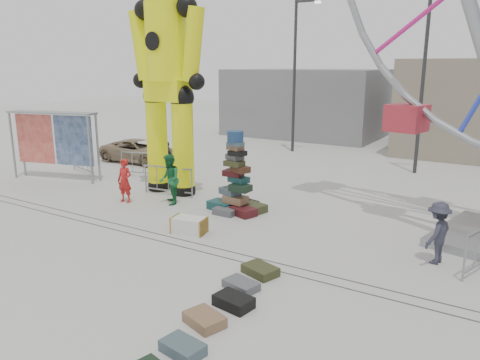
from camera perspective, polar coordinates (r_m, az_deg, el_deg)
The scene contains 23 objects.
ground at distance 12.03m, azimuth -7.49°, elevation -9.35°, with size 90.00×90.00×0.00m, color #9E9E99.
track_line_near at distance 12.46m, azimuth -5.73°, elevation -8.44°, with size 40.00×0.04×0.01m, color #47443F.
track_line_far at distance 12.76m, azimuth -4.64°, elevation -7.87°, with size 40.00×0.04×0.01m, color #47443F.
building_left at distance 33.29m, azimuth 8.60°, elevation 9.41°, with size 10.00×8.00×4.40m, color gray.
lamp_post_right at distance 21.87m, azimuth 21.75°, elevation 12.31°, with size 1.41×0.25×8.00m.
lamp_post_left at distance 25.95m, azimuth 6.86°, elevation 13.28°, with size 1.41×0.25×8.00m.
suitcase_tower at distance 15.37m, azimuth -0.46°, elevation -1.10°, with size 1.97×1.66×2.67m.
crash_test_dummy at distance 17.40m, azimuth -8.85°, elevation 12.65°, with size 3.28×1.46×8.33m.
banner_scaffold at distance 20.89m, azimuth -21.84°, elevation 5.80°, with size 3.97×1.67×2.85m.
steamer_trunk at distance 13.60m, azimuth -6.21°, elevation -5.50°, with size 0.97×0.56×0.45m, color silver.
row_case_0 at distance 11.01m, azimuth 2.49°, elevation -10.93°, with size 0.80×0.54×0.21m, color #363A1D.
row_case_1 at distance 10.36m, azimuth 0.14°, elevation -12.67°, with size 0.76×0.47×0.18m, color #55575C.
row_case_2 at distance 9.67m, azimuth -0.79°, elevation -14.58°, with size 0.77×0.50×0.23m, color black.
row_case_3 at distance 9.12m, azimuth -4.35°, elevation -16.59°, with size 0.75×0.53×0.21m, color #856244.
row_case_4 at distance 8.40m, azimuth -7.00°, elevation -19.62°, with size 0.74×0.48×0.21m, color #445861.
barricade_dummy_a at distance 21.99m, azimuth -18.65°, elevation 2.23°, with size 2.00×0.10×1.10m, color gray, non-canonical shape.
barricade_dummy_b at distance 20.54m, azimuth -11.75°, elevation 1.88°, with size 2.00×0.10×1.10m, color gray, non-canonical shape.
barricade_dummy_c at distance 17.47m, azimuth -8.75°, elevation -0.09°, with size 2.00×0.10×1.10m, color gray, non-canonical shape.
pedestrian_red at distance 16.83m, azimuth -13.88°, elevation -0.09°, with size 0.56×0.37×1.55m, color red.
pedestrian_green at distance 16.27m, azimuth -8.60°, elevation 0.06°, with size 0.85×0.67×1.76m, color #196533.
pedestrian_black at distance 19.89m, azimuth -8.91°, elevation 2.39°, with size 0.95×0.40×1.62m, color black.
pedestrian_grey at distance 12.33m, azimuth 22.95°, elevation -5.96°, with size 1.00×0.57×1.54m, color #292A37.
parked_suv at distance 23.74m, azimuth -12.22°, elevation 3.48°, with size 1.84×4.00×1.11m, color #8F7A5C.
Camera 1 is at (7.08, -8.51, 4.73)m, focal length 35.00 mm.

